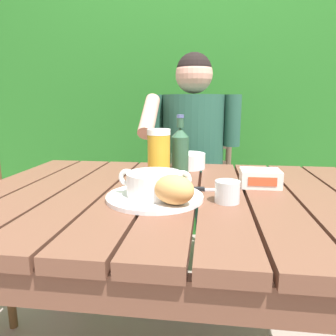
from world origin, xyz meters
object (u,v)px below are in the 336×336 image
Objects in this scene: water_glass_small at (227,192)px; table_knife at (204,189)px; person_eating at (192,154)px; serving_plate at (155,197)px; diner_bowl at (188,161)px; beer_glass at (159,155)px; soup_bowl at (155,183)px; butter_tub at (260,178)px; bread_roll at (174,190)px; beer_bottle at (180,151)px; chair_near_diner at (193,192)px.

table_knife is at bearing 121.22° from water_glass_small.
water_glass_small is at bearing -79.91° from person_eating.
serving_plate is 1.96× the size of diner_bowl.
beer_glass is at bearing 134.32° from water_glass_small.
soup_bowl is 0.37m from butter_tub.
water_glass_small is at bearing 26.41° from bread_roll.
beer_glass is at bearing 95.86° from soup_bowl.
person_eating is 0.78m from serving_plate.
bread_roll is 0.51m from diner_bowl.
butter_tub is at bearing 44.65° from bread_roll.
beer_bottle reaches higher than table_knife.
beer_glass is at bearing -112.99° from diner_bowl.
serving_plate is at bearing -94.66° from person_eating.
serving_plate is 0.24m from beer_glass.
beer_bottle is 0.31m from butter_tub.
soup_bowl reaches higher than diner_bowl.
beer_bottle is at bearing 115.38° from table_knife.
chair_near_diner is 1.02m from soup_bowl.
bread_roll is at bearing -90.03° from person_eating.
person_eating reaches higher than bread_roll.
person_eating reaches higher than serving_plate.
bread_roll is at bearing -49.40° from serving_plate.
bread_roll reaches higher than table_knife.
serving_plate is 0.44m from diner_bowl.
beer_glass is at bearing -98.95° from person_eating.
soup_bowl is 1.66× the size of butter_tub.
diner_bowl is (-0.07, 0.33, 0.03)m from table_knife.
bread_roll is 0.82× the size of table_knife.
bread_roll is (0.06, -0.07, 0.00)m from soup_bowl.
beer_bottle is 0.35m from water_glass_small.
beer_glass reaches higher than bread_roll.
beer_bottle is 1.80× the size of butter_tub.
beer_glass is at bearing 142.51° from table_knife.
person_eating is (-0.00, -0.19, 0.26)m from chair_near_diner.
chair_near_diner reaches higher than bread_roll.
soup_bowl is 0.92× the size of beer_bottle.
butter_tub is at bearing 22.28° from table_knife.
water_glass_small is 0.22m from butter_tub.
soup_bowl reaches higher than butter_tub.
chair_near_diner is 4.40× the size of soup_bowl.
chair_near_diner is at bearing 86.10° from serving_plate.
soup_bowl is at bearing -94.66° from person_eating.
person_eating is 5.94× the size of soup_bowl.
bread_roll reaches higher than soup_bowl.
chair_near_diner is 7.30× the size of butter_tub.
serving_plate reaches higher than table_knife.
chair_near_diner reaches higher than beer_glass.
serving_plate is (-0.06, -0.78, 0.00)m from person_eating.
serving_plate is 2.06× the size of bread_roll.
beer_bottle is 3.29× the size of water_glass_small.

